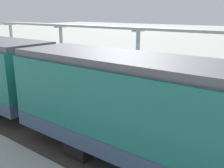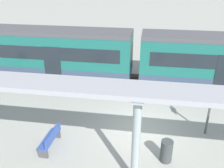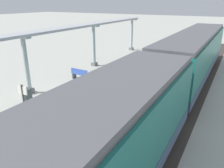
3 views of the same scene
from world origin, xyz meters
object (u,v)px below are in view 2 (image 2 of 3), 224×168
Objects in this scene: trash_bin at (166,151)px; platform_info_sign at (210,109)px; bench_mid_platform at (51,139)px; train_near_carriage at (25,52)px; canopy_pillar_third at (136,140)px.

platform_info_sign reaches higher than trash_bin.
train_near_carriage is at bearing -147.29° from bench_mid_platform.
train_near_carriage is at bearing -127.31° from trash_bin.
train_near_carriage is 11.81m from canopy_pillar_third.
platform_info_sign is (-3.37, 3.12, -0.51)m from canopy_pillar_third.
bench_mid_platform is (7.15, 4.59, -1.39)m from train_near_carriage.
canopy_pillar_third is at bearing -42.75° from platform_info_sign.
trash_bin is 0.43× the size of platform_info_sign.
platform_info_sign is (5.07, 11.38, -0.51)m from train_near_carriage.
canopy_pillar_third is at bearing 70.66° from bench_mid_platform.
bench_mid_platform is at bearing 32.71° from train_near_carriage.
canopy_pillar_third is at bearing 44.41° from train_near_carriage.
canopy_pillar_third is (8.44, 8.27, 0.01)m from train_near_carriage.
trash_bin is at bearing -42.17° from platform_info_sign.
canopy_pillar_third is at bearing -43.73° from trash_bin.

